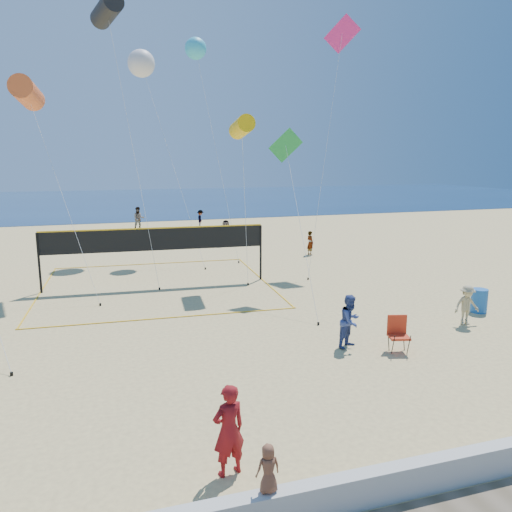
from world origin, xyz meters
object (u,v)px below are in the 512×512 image
object	(u,v)px
camp_chair	(398,331)
woman	(229,430)
trash_barrel	(479,301)
volleyball_net	(155,246)

from	to	relation	value
camp_chair	woman	bearing A→B (deg)	-130.59
woman	trash_barrel	bearing A→B (deg)	-164.08
trash_barrel	volleyball_net	size ratio (longest dim) A/B	0.08
camp_chair	volleyball_net	size ratio (longest dim) A/B	0.11
camp_chair	volleyball_net	xyz separation A→B (m)	(-6.02, 10.18, 1.25)
woman	trash_barrel	distance (m)	13.33
camp_chair	volleyball_net	world-z (taller)	volleyball_net
camp_chair	trash_barrel	world-z (taller)	camp_chair
trash_barrel	volleyball_net	world-z (taller)	volleyball_net
volleyball_net	camp_chair	bearing A→B (deg)	-56.27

